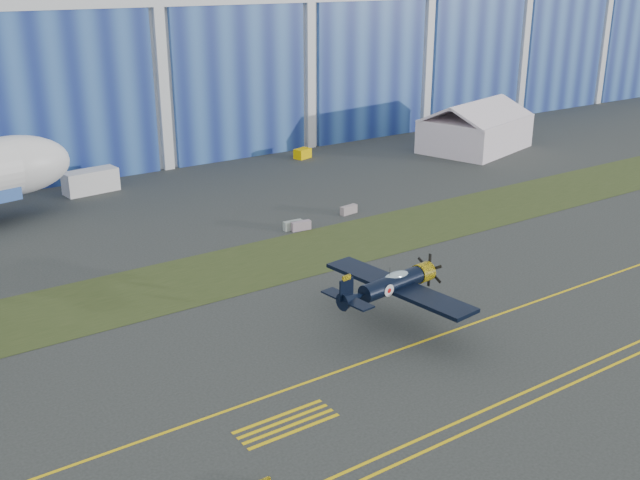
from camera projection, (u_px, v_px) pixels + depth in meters
ground at (427, 300)px, 58.34m from camera, size 260.00×260.00×0.00m
grass_median at (325, 248)px, 69.18m from camera, size 260.00×10.00×0.02m
hangar at (99, 37)px, 108.84m from camera, size 220.00×45.70×30.00m
taxiway_centreline at (473, 324)px, 54.46m from camera, size 200.00×0.20×0.02m
edge_line_near at (582, 379)px, 47.10m from camera, size 80.00×0.20×0.02m
edge_line_far at (569, 372)px, 47.87m from camera, size 80.00×0.20×0.02m
hold_short_ladder at (286, 424)px, 42.49m from camera, size 6.00×2.40×0.02m
warbird at (392, 284)px, 52.58m from camera, size 11.88×13.78×3.75m
tent at (476, 125)px, 105.57m from camera, size 17.51×14.74×7.00m
shipping_container at (91, 181)px, 85.94m from camera, size 6.29×3.02×2.63m
tug at (303, 153)px, 101.66m from camera, size 2.57×2.00×1.32m
gse_box at (514, 120)px, 122.58m from camera, size 3.11×1.95×1.75m
barrier_a at (301, 226)px, 73.80m from camera, size 2.06×0.87×0.90m
barrier_b at (293, 225)px, 73.95m from camera, size 2.03×0.72×0.90m
barrier_c at (349, 210)px, 78.65m from camera, size 2.06×0.87×0.90m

